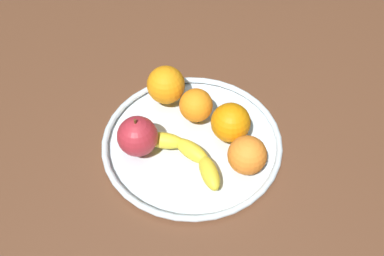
# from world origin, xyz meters

# --- Properties ---
(ground_plane) EXTENTS (1.44, 1.44, 0.04)m
(ground_plane) POSITION_xyz_m (0.00, 0.00, -0.02)
(ground_plane) COLOR brown
(fruit_bowl) EXTENTS (0.35, 0.35, 0.02)m
(fruit_bowl) POSITION_xyz_m (0.00, 0.00, 0.01)
(fruit_bowl) COLOR silver
(fruit_bowl) RESTS_ON ground_plane
(banana) EXTENTS (0.19, 0.08, 0.03)m
(banana) POSITION_xyz_m (-0.02, 0.05, 0.03)
(banana) COLOR yellow
(banana) RESTS_ON fruit_bowl
(apple) EXTENTS (0.07, 0.07, 0.08)m
(apple) POSITION_xyz_m (0.07, 0.07, 0.06)
(apple) COLOR #B12835
(apple) RESTS_ON fruit_bowl
(orange_back_right) EXTENTS (0.07, 0.07, 0.07)m
(orange_back_right) POSITION_xyz_m (-0.12, 0.01, 0.05)
(orange_back_right) COLOR orange
(orange_back_right) RESTS_ON fruit_bowl
(orange_front_right) EXTENTS (0.07, 0.07, 0.07)m
(orange_front_right) POSITION_xyz_m (-0.06, -0.04, 0.06)
(orange_front_right) COLOR orange
(orange_front_right) RESTS_ON fruit_bowl
(orange_back_left) EXTENTS (0.07, 0.07, 0.07)m
(orange_back_left) POSITION_xyz_m (0.02, -0.05, 0.05)
(orange_back_left) COLOR orange
(orange_back_left) RESTS_ON fruit_bowl
(orange_front_left) EXTENTS (0.08, 0.08, 0.08)m
(orange_front_left) POSITION_xyz_m (0.10, -0.06, 0.06)
(orange_front_left) COLOR orange
(orange_front_left) RESTS_ON fruit_bowl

